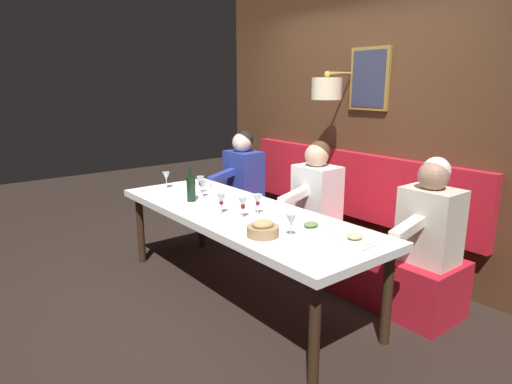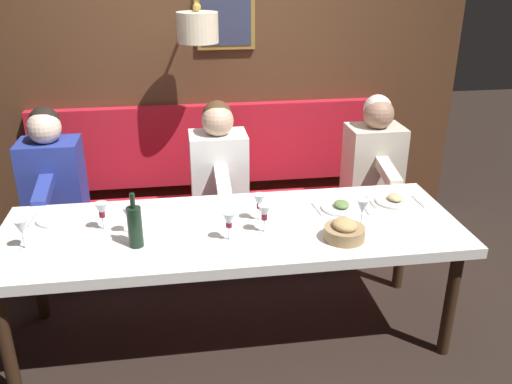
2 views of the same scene
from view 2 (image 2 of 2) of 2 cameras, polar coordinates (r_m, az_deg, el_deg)
name	(u,v)px [view 2 (image 2 of 2)]	position (r m, az deg, el deg)	size (l,w,h in m)	color
ground_plane	(234,333)	(3.44, -2.32, -14.67)	(12.00, 12.00, 0.00)	black
dining_table	(232,236)	(3.07, -2.52, -4.67)	(0.90, 2.59, 0.74)	white
banquette_bench	(221,234)	(4.07, -3.75, -4.44)	(0.52, 2.79, 0.45)	red
back_wall_panel	(210,67)	(4.24, -4.87, 13.07)	(0.59, 3.99, 2.90)	#51331E
diner_nearest	(374,153)	(4.06, 12.42, 4.10)	(0.60, 0.40, 0.79)	beige
diner_near	(219,160)	(3.82, -3.97, 3.35)	(0.60, 0.40, 0.79)	white
diner_middle	(51,169)	(3.91, -20.86, 2.30)	(0.60, 0.40, 0.79)	#283893
place_setting_0	(58,219)	(3.31, -20.22, -2.66)	(0.24, 0.31, 0.01)	silver
place_setting_1	(395,200)	(3.44, 14.51, -0.84)	(0.24, 0.31, 0.05)	silver
place_setting_2	(341,207)	(3.28, 9.03, -1.58)	(0.24, 0.32, 0.05)	white
wine_glass_0	(102,211)	(3.07, -16.01, -1.94)	(0.07, 0.07, 0.16)	silver
wine_glass_1	(229,221)	(2.85, -2.90, -3.07)	(0.07, 0.07, 0.16)	silver
wine_glass_2	(128,214)	(2.99, -13.34, -2.32)	(0.07, 0.07, 0.16)	silver
wine_glass_3	(362,207)	(3.05, 11.20, -1.61)	(0.07, 0.07, 0.16)	silver
wine_glass_4	(22,229)	(3.01, -23.55, -3.57)	(0.07, 0.07, 0.16)	silver
wine_glass_5	(259,202)	(3.06, 0.36, -1.08)	(0.07, 0.07, 0.16)	silver
wine_glass_6	(264,213)	(2.93, 0.89, -2.27)	(0.07, 0.07, 0.16)	silver
wine_bottle	(135,226)	(2.86, -12.68, -3.53)	(0.08, 0.08, 0.30)	black
bread_bowl	(344,231)	(2.92, 9.34, -4.09)	(0.22, 0.22, 0.12)	#9E7F56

